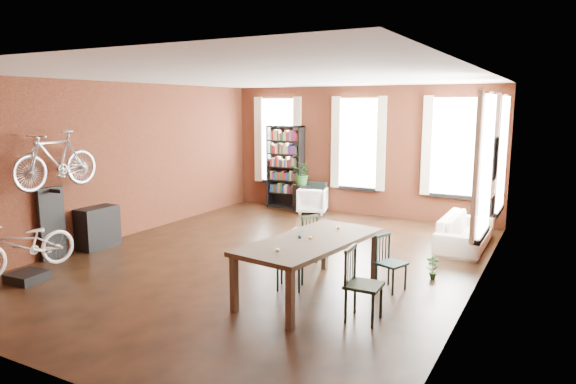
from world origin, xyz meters
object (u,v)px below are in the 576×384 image
Objects in this scene: dining_table at (310,267)px; cream_sofa at (466,226)px; dining_chair_d at (391,263)px; dining_chair_c at (364,285)px; bike_trainer at (27,277)px; white_armchair at (313,199)px; plant_stand at (302,198)px; dining_chair_a at (290,261)px; console_table at (98,227)px; bicycle_floor at (22,220)px; bookshelf at (285,167)px; dining_chair_b at (304,239)px.

cream_sofa is (1.53, 3.78, -0.01)m from dining_table.
dining_chair_c is at bearing -159.13° from dining_chair_d.
cream_sofa is at bearing 43.64° from bike_trainer.
white_armchair reaches higher than plant_stand.
dining_chair_a reaches higher than cream_sofa.
dining_table is 0.38m from dining_chair_a.
console_table reaches higher than white_armchair.
bicycle_floor is at bearing 134.17° from dining_chair_d.
dining_table is 4.84× the size of bike_trainer.
bike_trainer is at bearing -73.46° from console_table.
cream_sofa is 3.10× the size of plant_stand.
cream_sofa is 4.63m from plant_stand.
plant_stand is at bearing -16.08° from bookshelf.
dining_chair_b is at bearing 136.93° from cream_sofa.
cream_sofa is at bearing 144.28° from white_armchair.
dining_chair_a is 5.79m from plant_stand.
bookshelf reaches higher than cream_sofa.
dining_chair_c is 0.57× the size of bicycle_floor.
dining_chair_d is (0.98, 0.74, -0.00)m from dining_table.
dining_chair_d is at bearing 31.32° from bicycle_floor.
dining_chair_c reaches higher than bike_trainer.
dining_chair_b is 0.52× the size of bicycle_floor.
cream_sofa is 7.84m from bike_trainer.
bookshelf is (-3.05, 5.40, 0.67)m from dining_chair_a.
dining_chair_b is (-0.40, 1.24, 0.00)m from dining_chair_a.
white_armchair is 0.41m from plant_stand.
dining_chair_c is at bearing -7.84° from console_table.
dining_chair_d is at bearing 111.33° from white_armchair.
dining_chair_c is at bearing -56.50° from plant_stand.
dining_chair_a is at bearing 152.81° from cream_sofa.
dining_table reaches higher than cream_sofa.
bookshelf is (-2.65, 4.16, 0.67)m from dining_chair_b.
bookshelf is 3.02× the size of white_armchair.
dining_chair_d is 5.70m from console_table.
dining_chair_d is at bearing 44.97° from dining_table.
bookshelf is 5.28m from cream_sofa.
console_table is 1.19× the size of plant_stand.
bicycle_floor is (-4.16, -1.62, 0.57)m from dining_table.
dining_chair_a is 1.50m from dining_chair_c.
bicycle_floor is (-3.39, -2.94, 0.55)m from dining_chair_b.
dining_chair_c reaches higher than console_table.
cream_sofa is 1.25× the size of bicycle_floor.
dining_chair_a is 1.18× the size of white_armchair.
dining_chair_b reaches higher than white_armchair.
bicycle_floor is at bearing -24.73° from dining_chair_b.
dining_chair_d is at bearing 24.79° from bike_trainer.
dining_chair_a is 1.05× the size of dining_chair_d.
bookshelf is 1.06× the size of cream_sofa.
bicycle_floor reaches higher than cream_sofa.
dining_chair_d is 0.40× the size of cream_sofa.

